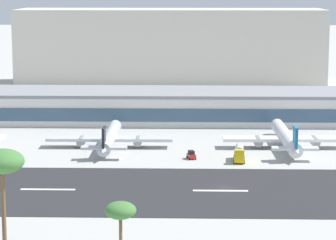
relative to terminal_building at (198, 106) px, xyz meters
name	(u,v)px	position (x,y,z in m)	size (l,w,h in m)	color
ground_plane	(225,189)	(5.18, -87.65, -5.04)	(1400.00, 1400.00, 0.00)	#A8A8A3
runway_strip	(225,191)	(5.18, -89.69, -5.00)	(800.00, 41.66, 0.08)	#262628
runway_centreline_dash_3	(48,189)	(-33.57, -89.69, -4.95)	(12.00, 1.20, 0.01)	white
runway_centreline_dash_4	(220,191)	(4.20, -89.69, -4.95)	(12.00, 1.20, 0.01)	white
terminal_building	(198,106)	(0.00, 0.00, 0.00)	(171.19, 27.46, 10.07)	silver
distant_hotel_block	(171,47)	(-11.48, 99.00, 11.64)	(135.46, 32.96, 33.37)	beige
airliner_black_tail_gate_1	(109,138)	(-24.63, -44.29, -2.36)	(34.74, 40.33, 8.42)	silver
airliner_blue_tail_gate_2	(287,138)	(23.85, -43.75, -2.19)	(34.73, 42.82, 8.94)	silver
service_fuel_truck_0	(239,153)	(10.03, -59.83, -3.01)	(3.27, 8.64, 3.95)	gold
service_baggage_tug_1	(191,155)	(-2.15, -57.58, -3.99)	(2.65, 3.53, 2.20)	#B2231E
palm_tree_0	(120,212)	(-13.00, -141.51, 5.24)	(4.85, 4.85, 11.85)	brown
palm_tree_1	(2,163)	(-34.11, -128.41, 9.78)	(7.63, 7.63, 17.17)	brown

